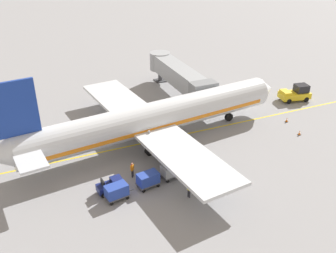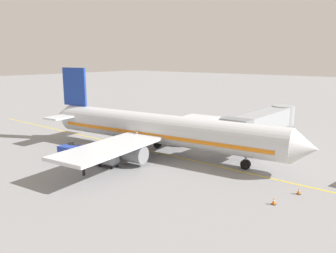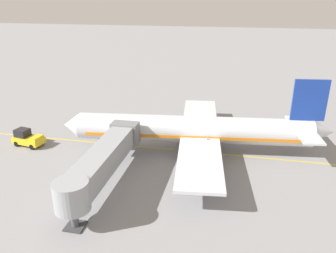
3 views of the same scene
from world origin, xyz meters
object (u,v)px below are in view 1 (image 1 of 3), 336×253
(ground_crew_wing_walker, at_px, (189,189))
(safety_cone_nose_left, at_px, (300,133))
(jet_bridge, at_px, (178,75))
(baggage_tug_lead, at_px, (111,186))
(parked_airliner, at_px, (153,119))
(safety_cone_nose_right, at_px, (287,120))
(ground_crew_loader, at_px, (132,169))
(baggage_cart_front, at_px, (172,170))
(baggage_cart_second_in_train, at_px, (148,179))
(baggage_cart_third_in_train, at_px, (117,191))
(pushback_tractor, at_px, (296,93))

(ground_crew_wing_walker, height_order, safety_cone_nose_left, ground_crew_wing_walker)
(jet_bridge, height_order, baggage_tug_lead, jet_bridge)
(parked_airliner, relative_size, safety_cone_nose_right, 63.29)
(ground_crew_loader, bearing_deg, baggage_cart_front, 64.41)
(parked_airliner, relative_size, ground_crew_loader, 22.09)
(baggage_cart_second_in_train, bearing_deg, ground_crew_loader, -159.02)
(jet_bridge, bearing_deg, baggage_cart_third_in_train, -38.06)
(baggage_cart_second_in_train, bearing_deg, baggage_tug_lead, -101.69)
(baggage_tug_lead, distance_m, safety_cone_nose_right, 26.19)
(ground_crew_loader, xyz_separation_m, safety_cone_nose_right, (-3.73, 22.91, -0.66))
(baggage_tug_lead, xyz_separation_m, ground_crew_loader, (-1.51, 2.74, 0.24))
(baggage_cart_front, bearing_deg, jet_bridge, 153.14)
(baggage_tug_lead, height_order, ground_crew_loader, ground_crew_loader)
(ground_crew_wing_walker, bearing_deg, safety_cone_nose_left, 107.00)
(baggage_cart_second_in_train, distance_m, ground_crew_wing_walker, 4.29)
(baggage_cart_second_in_train, relative_size, safety_cone_nose_left, 5.04)
(safety_cone_nose_right, bearing_deg, baggage_cart_second_in_train, -74.80)
(baggage_cart_third_in_train, bearing_deg, ground_crew_loader, 138.44)
(jet_bridge, height_order, ground_crew_loader, jet_bridge)
(baggage_cart_third_in_train, bearing_deg, pushback_tractor, 110.84)
(ground_crew_wing_walker, bearing_deg, safety_cone_nose_right, 115.45)
(baggage_tug_lead, distance_m, ground_crew_wing_walker, 7.62)
(ground_crew_loader, bearing_deg, pushback_tractor, 107.44)
(parked_airliner, bearing_deg, safety_cone_nose_right, 83.62)
(parked_airliner, distance_m, safety_cone_nose_left, 18.50)
(parked_airliner, relative_size, baggage_cart_second_in_train, 12.57)
(pushback_tractor, xyz_separation_m, ground_crew_wing_walker, (14.37, -24.87, -0.15))
(baggage_cart_front, xyz_separation_m, safety_cone_nose_left, (-1.95, 18.36, -0.66))
(parked_airliner, bearing_deg, baggage_cart_third_in_train, -39.59)
(baggage_tug_lead, relative_size, baggage_cart_third_in_train, 0.88)
(safety_cone_nose_right, bearing_deg, ground_crew_wing_walker, -64.55)
(jet_bridge, bearing_deg, safety_cone_nose_left, 26.59)
(baggage_cart_third_in_train, bearing_deg, baggage_cart_second_in_train, 100.31)
(baggage_cart_front, height_order, ground_crew_loader, ground_crew_loader)
(safety_cone_nose_right, bearing_deg, baggage_cart_third_in_train, -75.45)
(ground_crew_loader, distance_m, safety_cone_nose_right, 23.22)
(jet_bridge, bearing_deg, pushback_tractor, 61.18)
(parked_airliner, distance_m, baggage_cart_third_in_train, 11.46)
(parked_airliner, xyz_separation_m, jet_bridge, (-11.68, 8.77, 0.27))
(jet_bridge, height_order, safety_cone_nose_right, jet_bridge)
(baggage_cart_front, height_order, baggage_cart_third_in_train, same)
(parked_airliner, relative_size, pushback_tractor, 7.93)
(parked_airliner, xyz_separation_m, baggage_tug_lead, (7.29, -7.35, -2.47))
(pushback_tractor, relative_size, baggage_tug_lead, 1.81)
(baggage_cart_second_in_train, xyz_separation_m, safety_cone_nose_left, (-2.46, 21.14, -0.66))
(ground_crew_wing_walker, bearing_deg, baggage_cart_third_in_train, -111.14)
(pushback_tractor, relative_size, safety_cone_nose_left, 7.98)
(baggage_cart_front, bearing_deg, safety_cone_nose_right, 105.86)
(parked_airliner, bearing_deg, baggage_cart_front, -7.28)
(pushback_tractor, bearing_deg, baggage_tug_lead, -71.48)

